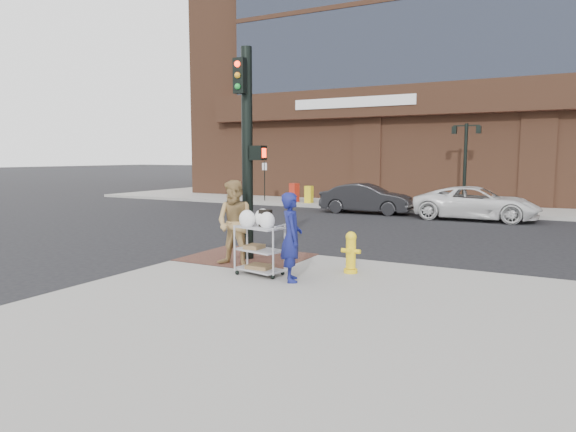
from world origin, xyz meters
The scene contains 13 objects.
ground centered at (0.00, 0.00, 0.00)m, with size 220.00×220.00×0.00m, color black.
brick_curb_ramp centered at (-0.60, 0.90, 0.16)m, with size 2.80×2.40×0.01m, color #4B2823.
lamp_post centered at (2.00, 16.00, 2.62)m, with size 1.32×0.22×4.00m.
parking_sign centered at (-8.50, 15.00, 1.25)m, with size 0.05×0.05×2.20m, color black.
traffic_signal_pole centered at (-0.48, 0.77, 2.83)m, with size 0.61×0.51×5.00m.
woman_blue centered at (1.48, -0.70, 1.04)m, with size 0.65×0.42×1.77m, color navy.
pedestrian_tan centered at (-0.30, -0.02, 1.12)m, with size 0.94×0.74×1.94m, color #9E7D4A.
sedan_dark centered at (-1.79, 12.88, 0.68)m, with size 1.45×4.15×1.37m, color black.
minivan_white centered at (3.04, 12.73, 0.69)m, with size 2.28×4.95×1.38m, color white.
utility_cart centered at (0.65, -0.54, 0.78)m, with size 1.10×0.77×1.38m.
fire_hydrant centered at (2.26, 0.54, 0.60)m, with size 0.42×0.29×0.89m.
newsbox_red centered at (-6.70, 15.13, 0.65)m, with size 0.42×0.38×1.01m, color #A62312.
newsbox_yellow centered at (-5.72, 14.93, 0.60)m, with size 0.38×0.34×0.90m, color yellow.
Camera 1 is at (6.15, -9.55, 2.63)m, focal length 32.00 mm.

